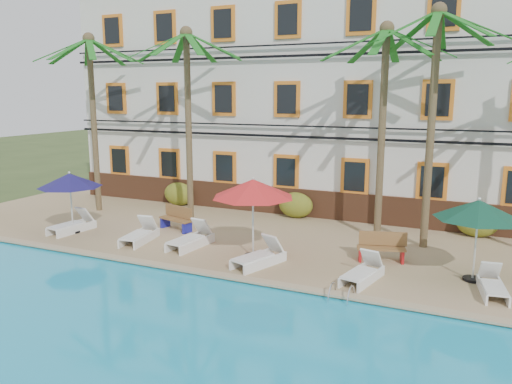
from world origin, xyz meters
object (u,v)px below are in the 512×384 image
at_px(umbrella_blue, 70,181).
at_px(lounger_e, 363,272).
at_px(lounger_b, 140,234).
at_px(lounger_f, 493,285).
at_px(lounger_c, 191,239).
at_px(lounger_a, 72,224).
at_px(bench_left, 177,218).
at_px(palm_a, 92,98).
at_px(lounger_d, 260,256).
at_px(palm_b, 188,98).
at_px(palm_c, 383,102).
at_px(umbrella_red, 253,189).
at_px(pool_ladder, 341,298).
at_px(umbrella_green, 479,210).
at_px(palm_d, 433,94).
at_px(bench_right, 381,246).

xyz_separation_m(umbrella_blue, lounger_e, (11.23, -0.51, -1.75)).
distance_m(lounger_b, lounger_f, 11.48).
bearing_deg(lounger_b, lounger_c, 6.26).
xyz_separation_m(lounger_a, bench_left, (3.53, 1.91, 0.18)).
bearing_deg(palm_a, lounger_d, -21.59).
height_order(palm_b, palm_c, palm_b).
bearing_deg(umbrella_blue, bench_left, 29.89).
relative_size(lounger_a, lounger_c, 0.96).
bearing_deg(palm_b, lounger_a, -132.03).
bearing_deg(umbrella_red, palm_b, 142.23).
bearing_deg(palm_a, palm_c, 2.37).
bearing_deg(lounger_b, lounger_a, 179.65).
distance_m(palm_b, lounger_d, 7.99).
xyz_separation_m(palm_b, pool_ladder, (7.92, -5.49, -5.07)).
height_order(lounger_a, lounger_e, lounger_a).
height_order(lounger_e, lounger_f, lounger_e).
relative_size(palm_c, umbrella_green, 3.16).
distance_m(palm_d, bench_left, 10.32).
xyz_separation_m(umbrella_blue, lounger_b, (3.10, 0.05, -1.73)).
bearing_deg(lounger_a, pool_ladder, -10.16).
distance_m(palm_a, umbrella_red, 10.18).
bearing_deg(lounger_d, palm_b, 140.74).
bearing_deg(palm_a, lounger_f, -11.85).
bearing_deg(lounger_c, lounger_f, -1.91).
relative_size(umbrella_red, umbrella_green, 1.10).
height_order(palm_a, lounger_d, palm_a).
bearing_deg(lounger_a, palm_d, 15.69).
bearing_deg(bench_left, palm_d, 10.16).
bearing_deg(lounger_b, lounger_d, -6.10).
relative_size(lounger_a, lounger_e, 1.04).
relative_size(lounger_c, bench_right, 1.28).
distance_m(umbrella_green, lounger_d, 6.45).
xyz_separation_m(palm_d, bench_right, (-1.08, -2.10, -4.74)).
bearing_deg(lounger_a, lounger_c, 2.21).
relative_size(palm_a, umbrella_blue, 3.30).
bearing_deg(lounger_a, umbrella_blue, -36.70).
bearing_deg(lounger_a, palm_a, 115.97).
relative_size(palm_c, lounger_d, 3.83).
xyz_separation_m(palm_d, lounger_d, (-4.44, -4.07, -4.92)).
relative_size(palm_d, lounger_b, 4.19).
xyz_separation_m(palm_b, lounger_c, (2.03, -3.30, -4.78)).
height_order(palm_a, palm_d, palm_d).
bearing_deg(umbrella_red, palm_d, 35.28).
xyz_separation_m(lounger_d, lounger_f, (6.56, 0.43, -0.04)).
distance_m(palm_b, lounger_e, 10.32).
distance_m(palm_c, pool_ladder, 7.63).
xyz_separation_m(palm_c, palm_d, (1.66, -0.29, 0.25)).
xyz_separation_m(umbrella_blue, lounger_f, (14.58, -0.05, -1.77)).
height_order(palm_c, lounger_a, palm_c).
xyz_separation_m(lounger_e, bench_right, (0.14, 2.00, 0.20)).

